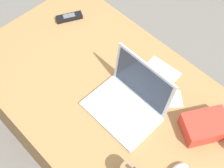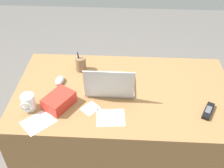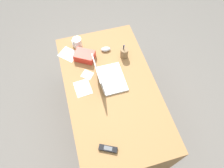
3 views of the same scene
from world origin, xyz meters
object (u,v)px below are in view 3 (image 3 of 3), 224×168
at_px(computer_mouse, 106,49).
at_px(snack_bag, 85,56).
at_px(pen_holder, 124,53).
at_px(cordless_phone, 108,149).
at_px(coffee_mug_white, 77,43).
at_px(laptop, 108,77).

height_order(computer_mouse, snack_bag, snack_bag).
distance_m(computer_mouse, pen_holder, 0.20).
bearing_deg(cordless_phone, coffee_mug_white, 1.41).
xyz_separation_m(coffee_mug_white, cordless_phone, (-1.10, -0.03, -0.04)).
distance_m(coffee_mug_white, snack_bag, 0.18).
xyz_separation_m(coffee_mug_white, pen_holder, (-0.26, -0.42, 0.00)).
bearing_deg(computer_mouse, cordless_phone, 173.17).
distance_m(laptop, snack_bag, 0.34).
distance_m(coffee_mug_white, cordless_phone, 1.10).
xyz_separation_m(laptop, pen_holder, (0.23, -0.23, 0.00)).
distance_m(computer_mouse, coffee_mug_white, 0.30).
xyz_separation_m(computer_mouse, cordless_phone, (-0.96, 0.24, -0.01)).
xyz_separation_m(computer_mouse, coffee_mug_white, (0.14, 0.27, 0.03)).
bearing_deg(computer_mouse, laptop, 175.49).
relative_size(cordless_phone, pen_holder, 0.97).
relative_size(cordless_phone, snack_bag, 0.79).
distance_m(computer_mouse, snack_bag, 0.23).
xyz_separation_m(coffee_mug_white, snack_bag, (-0.18, -0.04, -0.01)).
relative_size(coffee_mug_white, cordless_phone, 0.69).
relative_size(laptop, snack_bag, 1.72).
distance_m(coffee_mug_white, pen_holder, 0.49).
height_order(coffee_mug_white, cordless_phone, coffee_mug_white).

